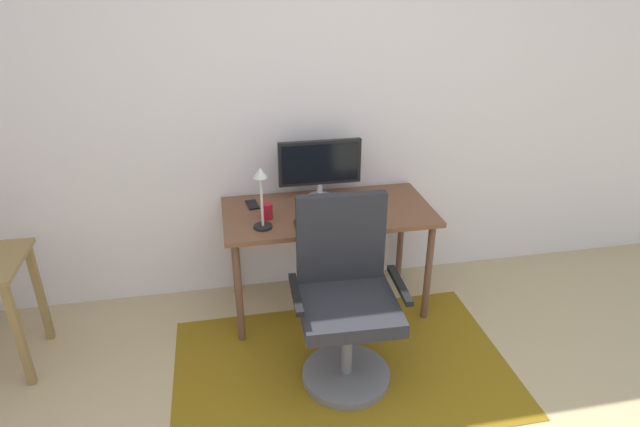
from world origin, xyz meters
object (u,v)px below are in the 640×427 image
object	(u,v)px
monitor	(320,165)
keyboard	(331,222)
desk	(328,221)
office_chair	(345,304)
computer_mouse	(380,216)
cell_phone	(252,205)
coffee_cup	(267,211)
desk_lamp	(261,191)

from	to	relation	value
monitor	keyboard	bearing A→B (deg)	-91.08
desk	office_chair	size ratio (longest dim) A/B	1.26
keyboard	computer_mouse	xyz separation A→B (m)	(0.31, 0.01, 0.01)
monitor	cell_phone	size ratio (longest dim) A/B	3.83
cell_phone	office_chair	world-z (taller)	office_chair
monitor	cell_phone	bearing A→B (deg)	-176.36
cell_phone	computer_mouse	bearing A→B (deg)	-31.81
desk	cell_phone	xyz separation A→B (m)	(-0.46, 0.16, 0.08)
computer_mouse	cell_phone	xyz separation A→B (m)	(-0.75, 0.34, -0.01)
coffee_cup	monitor	bearing A→B (deg)	32.14
cell_phone	desk_lamp	bearing A→B (deg)	-91.03
keyboard	office_chair	distance (m)	0.54
coffee_cup	office_chair	world-z (taller)	office_chair
coffee_cup	desk	bearing A→B (deg)	7.23
cell_phone	office_chair	distance (m)	0.96
computer_mouse	coffee_cup	size ratio (longest dim) A/B	1.07
desk	monitor	bearing A→B (deg)	94.91
keyboard	computer_mouse	size ratio (longest dim) A/B	4.13
coffee_cup	office_chair	xyz separation A→B (m)	(0.35, -0.61, -0.31)
desk	keyboard	distance (m)	0.21
monitor	desk_lamp	size ratio (longest dim) A/B	1.42
desk	computer_mouse	xyz separation A→B (m)	(0.29, -0.18, 0.09)
keyboard	computer_mouse	distance (m)	0.31
monitor	computer_mouse	bearing A→B (deg)	-50.56
coffee_cup	cell_phone	world-z (taller)	coffee_cup
keyboard	office_chair	world-z (taller)	office_chair
desk	monitor	size ratio (longest dim) A/B	2.45
monitor	coffee_cup	xyz separation A→B (m)	(-0.37, -0.23, -0.18)
desk	keyboard	xyz separation A→B (m)	(-0.02, -0.19, 0.09)
computer_mouse	desk_lamp	bearing A→B (deg)	179.03
monitor	keyboard	world-z (taller)	monitor
keyboard	cell_phone	size ratio (longest dim) A/B	3.07
computer_mouse	desk_lamp	world-z (taller)	desk_lamp
keyboard	desk_lamp	xyz separation A→B (m)	(-0.40, 0.02, 0.23)
keyboard	coffee_cup	distance (m)	0.40
monitor	coffee_cup	size ratio (longest dim) A/B	5.53
monitor	office_chair	distance (m)	0.98
desk	coffee_cup	distance (m)	0.41
monitor	desk_lamp	bearing A→B (deg)	-139.07
computer_mouse	desk_lamp	xyz separation A→B (m)	(-0.71, 0.01, 0.22)
desk_lamp	office_chair	world-z (taller)	desk_lamp
desk	computer_mouse	bearing A→B (deg)	-32.51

